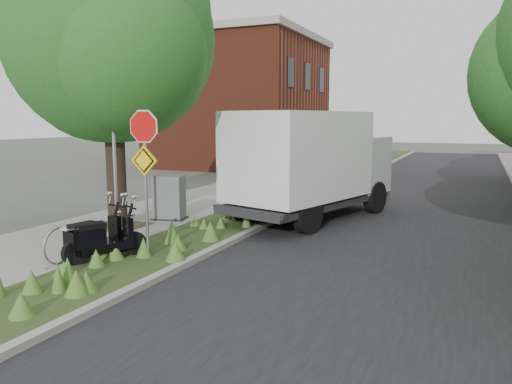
# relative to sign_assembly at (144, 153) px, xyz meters

# --- Properties ---
(ground) EXTENTS (120.00, 120.00, 0.00)m
(ground) POSITION_rel_sign_assembly_xyz_m (1.40, -0.58, -2.33)
(ground) COLOR #4C5147
(ground) RESTS_ON ground
(sidewalk_near) EXTENTS (3.50, 60.00, 0.12)m
(sidewalk_near) POSITION_rel_sign_assembly_xyz_m (-2.85, 9.42, -2.27)
(sidewalk_near) COLOR gray
(sidewalk_near) RESTS_ON ground
(verge) EXTENTS (2.00, 60.00, 0.12)m
(verge) POSITION_rel_sign_assembly_xyz_m (-0.10, 9.42, -2.27)
(verge) COLOR #293F1B
(verge) RESTS_ON ground
(kerb_near) EXTENTS (0.20, 60.00, 0.13)m
(kerb_near) POSITION_rel_sign_assembly_xyz_m (0.90, 9.42, -2.26)
(kerb_near) COLOR #9E9991
(kerb_near) RESTS_ON ground
(road) EXTENTS (7.00, 60.00, 0.01)m
(road) POSITION_rel_sign_assembly_xyz_m (4.40, 9.42, -2.32)
(road) COLOR black
(road) RESTS_ON ground
(street_tree_main) EXTENTS (6.21, 5.54, 7.66)m
(street_tree_main) POSITION_rel_sign_assembly_xyz_m (-2.68, 2.28, 2.48)
(street_tree_main) COLOR black
(street_tree_main) RESTS_ON ground
(bare_post) EXTENTS (0.08, 0.08, 4.00)m
(bare_post) POSITION_rel_sign_assembly_xyz_m (-1.80, 1.22, -0.21)
(bare_post) COLOR #A5A8AD
(bare_post) RESTS_ON ground
(bike_hoop) EXTENTS (0.06, 0.78, 0.77)m
(bike_hoop) POSITION_rel_sign_assembly_xyz_m (-1.30, -1.18, -1.83)
(bike_hoop) COLOR #A5A8AD
(bike_hoop) RESTS_ON ground
(sign_assembly) EXTENTS (0.94, 0.08, 3.22)m
(sign_assembly) POSITION_rel_sign_assembly_xyz_m (0.00, 0.00, 0.00)
(sign_assembly) COLOR #A5A8AD
(sign_assembly) RESTS_ON ground
(brick_building) EXTENTS (9.40, 10.40, 8.30)m
(brick_building) POSITION_rel_sign_assembly_xyz_m (-8.10, 21.42, 1.88)
(brick_building) COLOR maroon
(brick_building) RESTS_ON ground
(scooter_near) EXTENTS (0.55, 1.69, 0.81)m
(scooter_near) POSITION_rel_sign_assembly_xyz_m (-0.93, -0.68, -1.81)
(scooter_near) COLOR black
(scooter_near) RESTS_ON ground
(scooter_far) EXTENTS (0.93, 1.55, 0.81)m
(scooter_far) POSITION_rel_sign_assembly_xyz_m (-0.75, -0.63, -1.81)
(scooter_far) COLOR black
(scooter_far) RESTS_ON ground
(box_truck) EXTENTS (3.92, 6.50, 2.76)m
(box_truck) POSITION_rel_sign_assembly_xyz_m (1.69, 5.83, -0.53)
(box_truck) COLOR #262628
(box_truck) RESTS_ON ground
(utility_cabinet) EXTENTS (1.06, 0.81, 1.28)m
(utility_cabinet) POSITION_rel_sign_assembly_xyz_m (-1.87, 3.61, -1.59)
(utility_cabinet) COLOR #262628
(utility_cabinet) RESTS_ON ground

